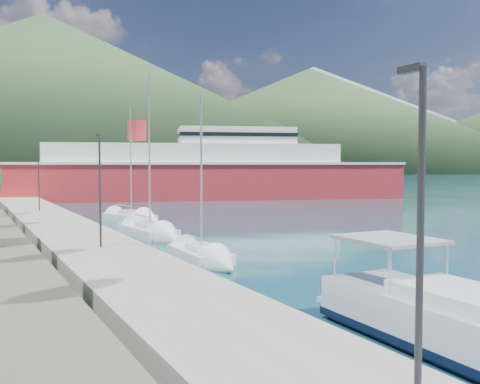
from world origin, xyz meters
TOP-DOWN VIEW (x-y plane):
  - ground at (0.00, 120.00)m, footprint 1400.00×1400.00m
  - quay at (-9.00, 26.00)m, footprint 5.00×88.00m
  - hills_far at (138.59, 618.73)m, footprint 1480.00×900.00m
  - hills_near at (98.04, 372.50)m, footprint 1010.00×520.00m
  - lamp_posts at (-9.00, 13.97)m, footprint 0.15×48.64m
  - sailboat_near at (-4.14, 9.26)m, footprint 2.20×6.91m
  - sailboat_mid at (-3.44, 19.52)m, footprint 2.94×8.87m
  - sailboat_far at (-1.62, 29.86)m, footprint 4.46×8.04m
  - ferry at (16.28, 59.77)m, footprint 63.59×31.68m

SIDE VIEW (x-z plane):
  - ground at x=0.00m, z-range 0.00..0.00m
  - sailboat_near at x=-4.14m, z-range -4.66..5.20m
  - sailboat_mid at x=-3.44m, z-range -5.98..6.58m
  - sailboat_far at x=-1.62m, z-range -5.32..5.95m
  - quay at x=-9.00m, z-range 0.00..0.80m
  - ferry at x=16.28m, z-range -2.43..9.99m
  - lamp_posts at x=-9.00m, z-range 1.05..7.11m
  - hills_near at x=98.04m, z-range -8.32..106.68m
  - hills_far at x=138.59m, z-range -12.61..167.39m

